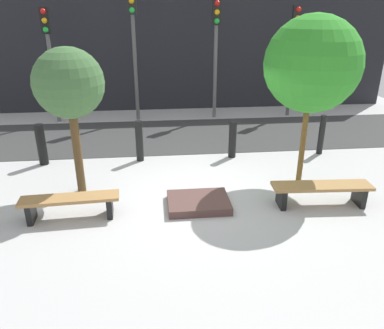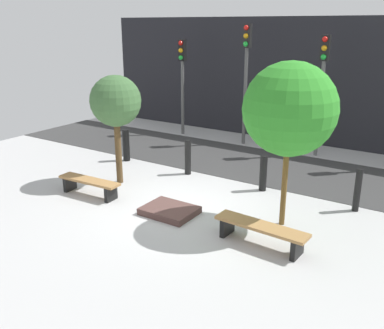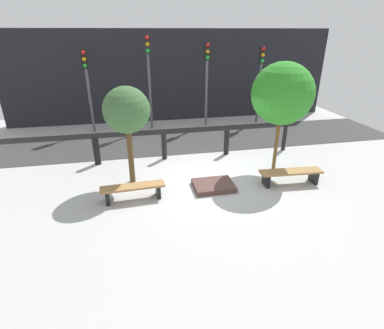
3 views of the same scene
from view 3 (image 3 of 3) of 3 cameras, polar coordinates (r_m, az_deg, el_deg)
ground_plane at (r=9.20m, az=3.57°, el=-3.48°), size 18.00×18.00×0.00m
road_strip at (r=12.83m, az=-1.04°, el=4.78°), size 18.00×3.29×0.01m
building_facade at (r=15.69m, az=-3.52°, el=16.50°), size 16.20×0.50×4.37m
bench_left at (r=8.32m, az=-11.19°, el=-4.69°), size 1.75×0.48×0.42m
bench_right at (r=9.46m, az=18.28°, el=-1.77°), size 1.90×0.53×0.44m
planter_bed at (r=8.88m, az=4.13°, el=-4.02°), size 1.17×0.91×0.15m
tree_behind_left_bench at (r=8.68m, az=-12.35°, el=9.90°), size 1.32×1.32×2.89m
tree_behind_right_bench at (r=9.72m, az=16.83°, el=12.74°), size 1.90×1.90×3.46m
bollard_far_left at (r=10.78m, az=-17.74°, el=2.55°), size 0.22×0.22×1.00m
bollard_left at (r=10.74m, az=-5.34°, el=3.60°), size 0.18×0.18×1.01m
bollard_center at (r=11.22m, az=6.60°, el=4.24°), size 0.19×0.19×0.94m
bollard_right at (r=12.10m, az=17.21°, el=5.01°), size 0.15×0.15×1.02m
traffic_light_west at (r=14.07m, az=-19.39°, el=15.55°), size 0.28×0.27×3.57m
traffic_light_mid_west at (r=13.94m, az=-8.28°, el=17.99°), size 0.28×0.27×4.12m
traffic_light_mid_east at (r=14.37m, az=2.85°, el=17.57°), size 0.28×0.27×3.80m
traffic_light_east at (r=15.24m, az=12.97°, el=16.96°), size 0.28×0.27×3.63m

